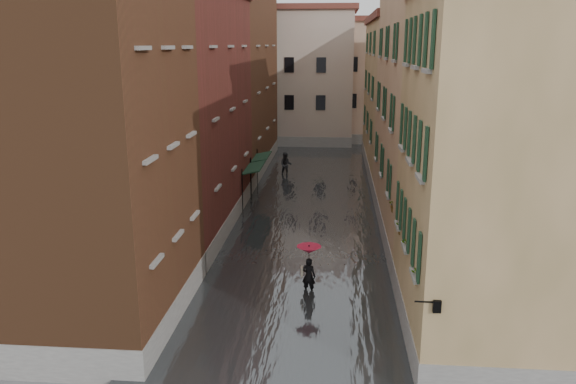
% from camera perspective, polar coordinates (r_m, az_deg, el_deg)
% --- Properties ---
extents(ground, '(120.00, 120.00, 0.00)m').
position_cam_1_polar(ground, '(22.58, 0.59, -11.17)').
color(ground, '#575759').
rests_on(ground, ground).
extents(floodwater, '(10.00, 60.00, 0.20)m').
position_cam_1_polar(floodwater, '(34.69, 2.22, -1.60)').
color(floodwater, '#414548').
rests_on(floodwater, ground).
extents(building_left_near, '(6.00, 8.00, 13.00)m').
position_cam_1_polar(building_left_near, '(20.42, -19.86, 4.37)').
color(building_left_near, brown).
rests_on(building_left_near, ground).
extents(building_left_mid, '(6.00, 14.00, 12.50)m').
position_cam_1_polar(building_left_mid, '(30.68, -11.33, 7.70)').
color(building_left_mid, '#5D231D').
rests_on(building_left_mid, ground).
extents(building_left_far, '(6.00, 16.00, 14.00)m').
position_cam_1_polar(building_left_far, '(45.15, -6.07, 11.05)').
color(building_left_far, brown).
rests_on(building_left_far, ground).
extents(building_right_near, '(6.00, 8.00, 11.50)m').
position_cam_1_polar(building_right_near, '(19.50, 21.15, 1.54)').
color(building_right_near, olive).
rests_on(building_right_near, ground).
extents(building_right_mid, '(6.00, 14.00, 13.00)m').
position_cam_1_polar(building_right_mid, '(29.95, 15.59, 7.77)').
color(building_right_mid, tan).
rests_on(building_right_mid, ground).
extents(building_right_far, '(6.00, 16.00, 11.50)m').
position_cam_1_polar(building_right_far, '(44.78, 12.10, 9.17)').
color(building_right_far, olive).
rests_on(building_right_far, ground).
extents(building_end_cream, '(12.00, 9.00, 13.00)m').
position_cam_1_polar(building_end_cream, '(58.52, 0.50, 11.48)').
color(building_end_cream, '#BEAD97').
rests_on(building_end_cream, ground).
extents(building_end_pink, '(10.00, 9.00, 12.00)m').
position_cam_1_polar(building_end_pink, '(60.54, 9.33, 10.92)').
color(building_end_pink, '#D1AC92').
rests_on(building_end_pink, ground).
extents(awning_near, '(1.09, 3.32, 2.80)m').
position_cam_1_polar(awning_near, '(34.63, -3.49, 2.41)').
color(awning_near, '#15301F').
rests_on(awning_near, ground).
extents(awning_far, '(1.09, 3.01, 2.80)m').
position_cam_1_polar(awning_far, '(37.85, -2.77, 3.48)').
color(awning_far, '#15301F').
rests_on(awning_far, ground).
extents(wall_lantern, '(0.71, 0.22, 0.35)m').
position_cam_1_polar(wall_lantern, '(16.07, 14.80, -11.08)').
color(wall_lantern, black).
rests_on(wall_lantern, ground).
extents(window_planters, '(0.59, 8.36, 0.84)m').
position_cam_1_polar(window_planters, '(20.66, 11.94, -3.51)').
color(window_planters, '#9D5B33').
rests_on(window_planters, ground).
extents(pedestrian_main, '(1.01, 1.01, 2.06)m').
position_cam_1_polar(pedestrian_main, '(22.81, 2.13, -7.32)').
color(pedestrian_main, black).
rests_on(pedestrian_main, ground).
extents(pedestrian_far, '(0.97, 0.78, 1.88)m').
position_cam_1_polar(pedestrian_far, '(42.97, -0.21, 2.78)').
color(pedestrian_far, black).
rests_on(pedestrian_far, ground).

